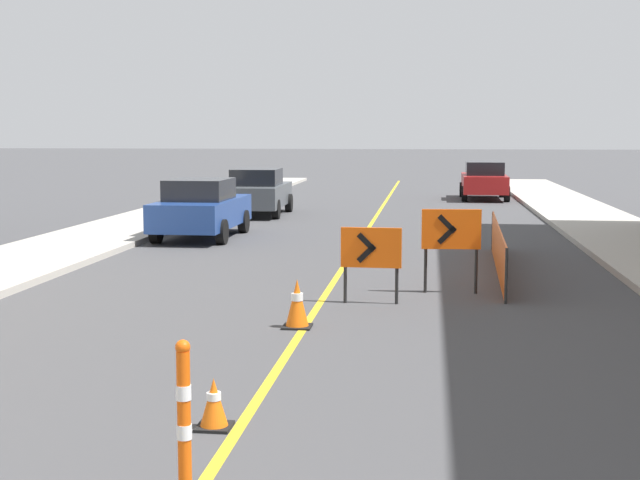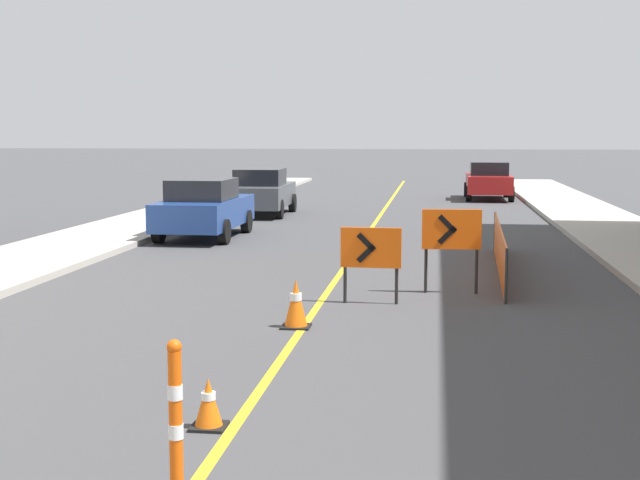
% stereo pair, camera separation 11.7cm
% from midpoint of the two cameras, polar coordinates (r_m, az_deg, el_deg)
% --- Properties ---
extents(lane_stripe, '(0.12, 51.91, 0.01)m').
position_cam_midpoint_polar(lane_stripe, '(26.22, 3.42, 0.75)').
color(lane_stripe, gold).
rests_on(lane_stripe, ground_plane).
extents(sidewalk_left, '(2.93, 51.91, 0.14)m').
position_cam_midpoint_polar(sidewalk_left, '(27.57, -11.00, 1.07)').
color(sidewalk_left, '#ADA89E').
rests_on(sidewalk_left, ground_plane).
extents(sidewalk_right, '(2.93, 51.91, 0.14)m').
position_cam_midpoint_polar(sidewalk_right, '(26.63, 18.37, 0.64)').
color(sidewalk_right, '#ADA89E').
rests_on(sidewalk_right, ground_plane).
extents(traffic_cone_second, '(0.33, 0.33, 0.49)m').
position_cam_midpoint_polar(traffic_cone_second, '(8.70, -6.76, -10.35)').
color(traffic_cone_second, black).
rests_on(traffic_cone_second, ground_plane).
extents(traffic_cone_third, '(0.42, 0.42, 0.71)m').
position_cam_midpoint_polar(traffic_cone_third, '(12.91, -1.29, -4.09)').
color(traffic_cone_third, black).
rests_on(traffic_cone_third, ground_plane).
extents(delineator_post_front, '(0.34, 0.34, 1.27)m').
position_cam_midpoint_polar(delineator_post_front, '(7.02, -8.73, -11.99)').
color(delineator_post_front, black).
rests_on(delineator_post_front, ground_plane).
extents(arrow_barricade_primary, '(1.00, 0.11, 1.26)m').
position_cam_midpoint_polar(arrow_barricade_primary, '(14.65, 3.50, -0.70)').
color(arrow_barricade_primary, '#EF560C').
rests_on(arrow_barricade_primary, ground_plane).
extents(arrow_barricade_secondary, '(1.04, 0.14, 1.48)m').
position_cam_midpoint_polar(arrow_barricade_secondary, '(15.71, 8.63, 0.42)').
color(arrow_barricade_secondary, '#EF560C').
rests_on(arrow_barricade_secondary, ground_plane).
extents(safety_mesh_fence, '(0.29, 6.90, 0.93)m').
position_cam_midpoint_polar(safety_mesh_fence, '(18.34, 11.60, -0.59)').
color(safety_mesh_fence, '#EF560C').
rests_on(safety_mesh_fence, ground_plane).
extents(parked_car_curb_near, '(1.94, 4.31, 1.59)m').
position_cam_midpoint_polar(parked_car_curb_near, '(23.98, -7.30, 2.03)').
color(parked_car_curb_near, navy).
rests_on(parked_car_curb_near, ground_plane).
extents(parked_car_curb_mid, '(1.95, 4.35, 1.59)m').
position_cam_midpoint_polar(parked_car_curb_mid, '(30.45, -3.67, 3.10)').
color(parked_car_curb_mid, '#474C51').
rests_on(parked_car_curb_mid, ground_plane).
extents(parked_car_curb_far, '(1.94, 4.32, 1.59)m').
position_cam_midpoint_polar(parked_car_curb_far, '(38.17, 10.82, 3.76)').
color(parked_car_curb_far, maroon).
rests_on(parked_car_curb_far, ground_plane).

